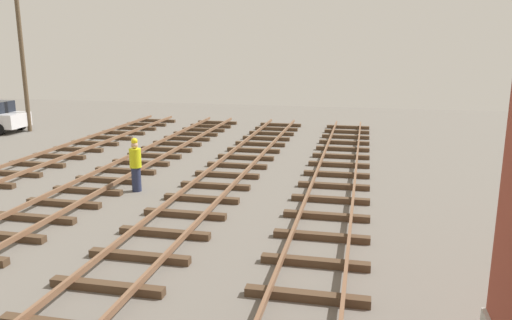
{
  "coord_description": "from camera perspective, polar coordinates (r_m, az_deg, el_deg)",
  "views": [
    {
      "loc": [
        2.39,
        0.6,
        5.0
      ],
      "look_at": [
        -0.4,
        13.45,
        1.95
      ],
      "focal_mm": 35.41,
      "sensor_mm": 36.0,
      "label": 1
    }
  ],
  "objects": [
    {
      "name": "utility_pole_far",
      "position": [
        31.75,
        -24.92,
        10.85
      ],
      "size": [
        1.8,
        0.24,
        8.45
      ],
      "color": "brown",
      "rests_on": "ground"
    },
    {
      "name": "track_worker_foreground",
      "position": [
        17.73,
        -13.45,
        -0.55
      ],
      "size": [
        0.4,
        0.4,
        1.87
      ],
      "color": "#262D4C",
      "rests_on": "ground"
    }
  ]
}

